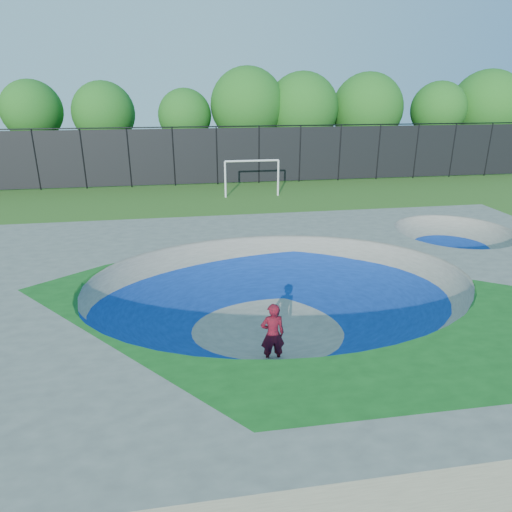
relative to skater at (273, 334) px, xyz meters
The scene contains 7 objects.
ground 2.08m from the skater, 73.70° to the left, with size 120.00×120.00×0.00m, color #2F5A19.
skate_deck 1.91m from the skater, 73.70° to the left, with size 22.00×14.00×1.50m, color gray.
skater is the anchor object (origin of this frame).
skateboard 0.81m from the skater, ahead, with size 0.78×0.22×0.05m, color black.
soccer_goal 18.78m from the skater, 82.74° to the left, with size 3.49×0.12×2.31m.
fence 22.87m from the skater, 88.66° to the left, with size 48.09×0.09×4.04m.
treeline 28.45m from the skater, 78.85° to the left, with size 51.68×6.76×8.13m.
Camera 1 is at (-2.53, -11.48, 6.55)m, focal length 32.00 mm.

